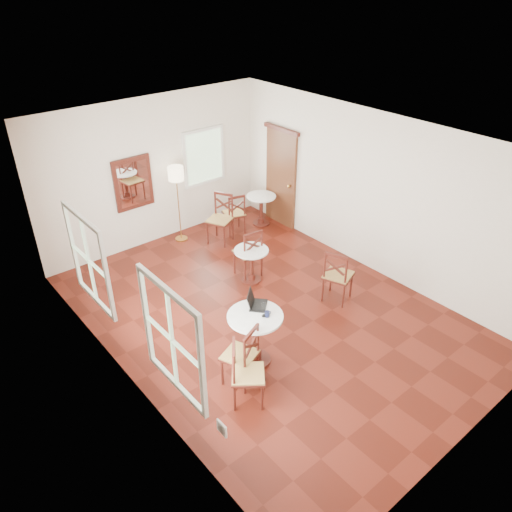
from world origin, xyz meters
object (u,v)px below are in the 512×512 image
Objects in this scene: water_glass at (264,307)px; chair_back_a at (234,213)px; chair_back_b at (220,219)px; power_adapter at (261,380)px; chair_mid_b at (338,276)px; laptop at (255,302)px; cafe_table_mid at (251,262)px; chair_mid_a at (249,253)px; cafe_table_back at (261,207)px; chair_near_a at (241,355)px; chair_near_b at (246,374)px; cafe_table_near at (255,333)px; floor_lamp at (176,179)px; mouse at (265,315)px; navy_mug at (267,314)px.

chair_back_a is at bearing 58.48° from water_glass.
power_adapter is (-2.01, -3.68, -0.50)m from chair_back_b.
laptop is at bearing 72.49° from chair_mid_b.
chair_mid_b is at bearing 16.29° from power_adapter.
chair_mid_a is (0.08, 0.18, 0.08)m from cafe_table_mid.
chair_near_a is at bearing -133.54° from cafe_table_back.
chair_mid_a reaches higher than chair_back_a.
cafe_table_mid is at bearing -42.82° from chair_back_b.
chair_back_a is at bearing 78.24° from chair_back_b.
laptop reaches higher than chair_near_b.
cafe_table_near is 2.11m from chair_mid_b.
chair_mid_b is at bearing -38.20° from laptop.
laptop is at bearing -127.63° from cafe_table_mid.
chair_near_a is 4.49m from chair_back_a.
floor_lamp is at bearing 73.09° from cafe_table_near.
power_adapter is (-3.17, -3.74, -0.41)m from cafe_table_back.
chair_mid_a is 2.39× the size of laptop.
chair_mid_b is 0.61× the size of floor_lamp.
water_glass is (-1.23, -1.86, 0.41)m from chair_mid_a.
chair_mid_b is at bearing -34.86° from chair_near_b.
chair_near_a is at bearing -154.24° from cafe_table_near.
floor_lamp is (1.19, 3.90, 0.86)m from cafe_table_near.
chair_near_a reaches higher than cafe_table_near.
mouse is 0.93× the size of power_adapter.
navy_mug is 0.16m from water_glass.
floor_lamp is at bearing 93.58° from cafe_table_mid.
chair_mid_a reaches higher than cafe_table_back.
cafe_table_back is 0.71m from chair_back_a.
power_adapter is at bearing -32.37° from chair_near_b.
chair_near_a reaches higher than power_adapter.
cafe_table_mid is 2.61m from power_adapter.
chair_back_a is at bearing 2.54° from chair_near_b.
power_adapter is (0.21, -0.18, -0.46)m from chair_near_a.
floor_lamp reaches higher than laptop.
cafe_table_near is at bearing -131.48° from cafe_table_back.
cafe_table_mid is 0.96× the size of cafe_table_back.
chair_back_a is 8.50× the size of water_glass.
chair_near_a is 0.76m from water_glass.
laptop is at bearing -105.55° from floor_lamp.
laptop is 1.10m from power_adapter.
chair_mid_b reaches higher than chair_near_b.
laptop reaches higher than chair_mid_a.
cafe_table_near is 4.48m from cafe_table_back.
cafe_table_near is 4.10m from chair_back_a.
cafe_table_back is 0.71× the size of chair_near_a.
chair_back_b is at bearing 63.67° from water_glass.
laptop is at bearing 49.79° from cafe_table_near.
floor_lamp is at bearing 92.03° from mouse.
navy_mug is 0.97× the size of power_adapter.
cafe_table_mid is (1.32, 1.70, -0.11)m from cafe_table_near.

